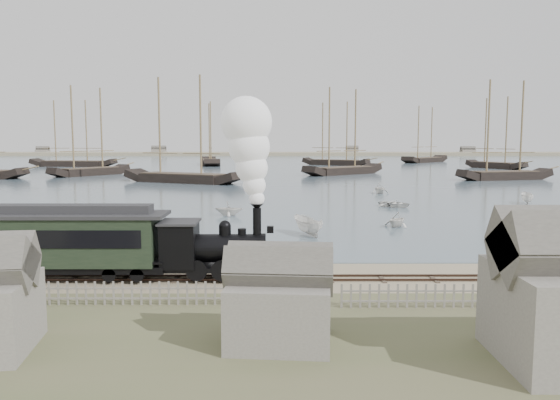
{
  "coord_description": "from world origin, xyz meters",
  "views": [
    {
      "loc": [
        1.98,
        -32.99,
        8.07
      ],
      "look_at": [
        2.08,
        8.33,
        3.5
      ],
      "focal_mm": 35.0,
      "sensor_mm": 36.0,
      "label": 1
    }
  ],
  "objects": [
    {
      "name": "ground",
      "position": [
        0.0,
        0.0,
        0.0
      ],
      "size": [
        600.0,
        600.0,
        0.0
      ],
      "primitive_type": "plane",
      "color": "tan",
      "rests_on": "ground"
    },
    {
      "name": "harbor_water",
      "position": [
        0.0,
        170.0,
        0.03
      ],
      "size": [
        600.0,
        336.0,
        0.06
      ],
      "primitive_type": "cube",
      "color": "#465664",
      "rests_on": "ground"
    },
    {
      "name": "rail_track",
      "position": [
        0.0,
        -2.0,
        0.04
      ],
      "size": [
        120.0,
        1.8,
        0.16
      ],
      "color": "#32221B",
      "rests_on": "ground"
    },
    {
      "name": "picket_fence_west",
      "position": [
        -6.5,
        -7.0,
        0.0
      ],
      "size": [
        19.0,
        0.1,
        1.2
      ],
      "primitive_type": null,
      "color": "slate",
      "rests_on": "ground"
    },
    {
      "name": "picket_fence_east",
      "position": [
        12.5,
        -7.5,
        0.0
      ],
      "size": [
        15.0,
        0.1,
        1.2
      ],
      "primitive_type": null,
      "color": "slate",
      "rests_on": "ground"
    },
    {
      "name": "shed_mid",
      "position": [
        2.0,
        -12.0,
        0.0
      ],
      "size": [
        4.0,
        3.5,
        3.6
      ],
      "primitive_type": null,
      "color": "slate",
      "rests_on": "ground"
    },
    {
      "name": "far_spit",
      "position": [
        0.0,
        250.0,
        0.0
      ],
      "size": [
        500.0,
        20.0,
        1.8
      ],
      "primitive_type": "cube",
      "color": "tan",
      "rests_on": "ground"
    },
    {
      "name": "locomotive",
      "position": [
        -0.07,
        -2.0,
        4.68
      ],
      "size": [
        8.16,
        3.05,
        10.17
      ],
      "color": "black",
      "rests_on": "ground"
    },
    {
      "name": "passenger_coach",
      "position": [
        -12.3,
        -2.0,
        2.38
      ],
      "size": [
        15.63,
        3.01,
        3.8
      ],
      "color": "black",
      "rests_on": "ground"
    },
    {
      "name": "beached_dinghy",
      "position": [
        -0.31,
        1.04,
        0.46
      ],
      "size": [
        4.95,
        5.4,
        0.91
      ],
      "primitive_type": "imported",
      "rotation": [
        0.0,
        0.0,
        1.04
      ],
      "color": "silver",
      "rests_on": "ground"
    },
    {
      "name": "rowboat_1",
      "position": [
        -3.32,
        24.41,
        0.82
      ],
      "size": [
        2.67,
        3.04,
        1.52
      ],
      "primitive_type": "imported",
      "rotation": [
        0.0,
        0.0,
        1.5
      ],
      "color": "silver",
      "rests_on": "harbor_water"
    },
    {
      "name": "rowboat_2",
      "position": [
        4.42,
        12.41,
        0.85
      ],
      "size": [
        4.35,
        3.06,
        1.57
      ],
      "primitive_type": "imported",
      "rotation": [
        0.0,
        0.0,
        3.56
      ],
      "color": "silver",
      "rests_on": "harbor_water"
    },
    {
      "name": "rowboat_3",
      "position": [
        15.89,
        31.8,
        0.47
      ],
      "size": [
        4.72,
        4.88,
        0.82
      ],
      "primitive_type": "imported",
      "rotation": [
        0.0,
        0.0,
        0.89
      ],
      "color": "silver",
      "rests_on": "harbor_water"
    },
    {
      "name": "rowboat_4",
      "position": [
        12.91,
        16.87,
        0.75
      ],
      "size": [
        3.47,
        3.45,
        1.39
      ],
      "primitive_type": "imported",
      "rotation": [
        0.0,
        0.0,
        5.55
      ],
      "color": "silver",
      "rests_on": "harbor_water"
    },
    {
      "name": "rowboat_5",
      "position": [
        33.27,
        35.2,
        0.76
      ],
      "size": [
        3.85,
        2.46,
        1.39
      ],
      "primitive_type": "imported",
      "rotation": [
        0.0,
        0.0,
        2.81
      ],
      "color": "silver",
      "rests_on": "harbor_water"
    },
    {
      "name": "rowboat_7",
      "position": [
        17.15,
        48.38,
        0.87
      ],
      "size": [
        3.62,
        3.32,
        1.62
      ],
      "primitive_type": "imported",
      "rotation": [
        0.0,
        0.0,
        0.24
      ],
      "color": "silver",
      "rests_on": "harbor_water"
    },
    {
      "name": "schooner_1",
      "position": [
        -40.67,
        90.34,
        10.06
      ],
      "size": [
        14.91,
        18.82,
        20.0
      ],
      "primitive_type": null,
      "rotation": [
        0.0,
        0.0,
        0.97
      ],
      "color": "black",
      "rests_on": "harbor_water"
    },
    {
      "name": "schooner_2",
      "position": [
        -16.13,
        69.62,
        10.06
      ],
      "size": [
        24.38,
        15.62,
        20.0
      ],
      "primitive_type": null,
      "rotation": [
        0.0,
        0.0,
        -0.45
      ],
      "color": "black",
      "rests_on": "harbor_water"
    },
    {
      "name": "schooner_3",
      "position": [
        17.11,
        94.17,
        10.06
      ],
      "size": [
        20.72,
        18.54,
        20.0
      ],
      "primitive_type": null,
      "rotation": [
        0.0,
        0.0,
        0.7
      ],
      "color": "black",
      "rests_on": "harbor_water"
    },
    {
      "name": "schooner_4",
      "position": [
        47.65,
        76.78,
        10.06
      ],
      "size": [
        20.62,
        9.59,
        20.0
      ],
      "primitive_type": null,
      "rotation": [
        0.0,
        0.0,
        0.26
      ],
      "color": "black",
      "rests_on": "harbor_water"
    },
    {
      "name": "schooner_5",
      "position": [
        63.09,
        120.54,
        10.06
      ],
      "size": [
        12.42,
        18.89,
        20.0
      ],
      "primitive_type": null,
      "rotation": [
        0.0,
        0.0,
        -1.1
      ],
      "color": "black",
      "rests_on": "harbor_water"
    },
    {
      "name": "schooner_6",
      "position": [
        -60.11,
        132.14,
        10.06
      ],
      "size": [
        26.46,
        9.18,
        20.0
      ],
      "primitive_type": null,
      "rotation": [
        0.0,
        0.0,
        -0.13
      ],
      "color": "black",
      "rests_on": "harbor_water"
    },
    {
      "name": "schooner_7",
      "position": [
        -19.98,
        142.34,
        10.06
      ],
      "size": [
        10.01,
        25.73,
        20.0
      ],
      "primitive_type": null,
      "rotation": [
        0.0,
        0.0,
        1.74
      ],
      "color": "black",
      "rests_on": "harbor_water"
    },
    {
      "name": "schooner_8",
      "position": [
        20.03,
        140.15,
        10.06
      ],
      "size": [
        21.42,
        15.51,
        20.0
      ],
      "primitive_type": null,
      "rotation": [
        0.0,
        0.0,
        -0.53
      ],
      "color": "black",
      "rests_on": "harbor_water"
    },
    {
      "name": "schooner_9",
      "position": [
        54.44,
        162.47,
        10.06
      ],
      "size": [
        21.37,
        22.16,
        20.0
      ],
      "primitive_type": null,
      "rotation": [
        0.0,
        0.0,
        0.81
      ],
      "color": "black",
      "rests_on": "harbor_water"
    }
  ]
}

